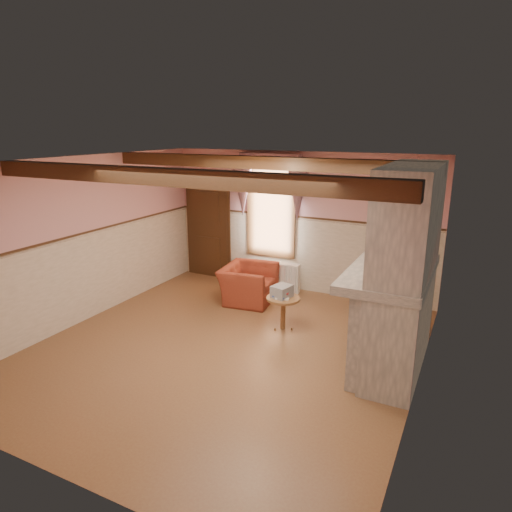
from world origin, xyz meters
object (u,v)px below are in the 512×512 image
at_px(oil_lamp, 395,254).
at_px(bowl, 390,267).
at_px(radiator, 282,277).
at_px(mantel_clock, 400,250).
at_px(armchair, 248,284).
at_px(side_table, 283,313).

bearing_deg(oil_lamp, bowl, -90.00).
xyz_separation_m(radiator, mantel_clock, (2.46, -1.46, 1.22)).
bearing_deg(oil_lamp, mantel_clock, 90.00).
height_order(armchair, radiator, armchair).
bearing_deg(bowl, oil_lamp, 90.00).
relative_size(side_table, mantel_clock, 2.32).
relative_size(armchair, oil_lamp, 3.80).
xyz_separation_m(armchair, oil_lamp, (2.84, -1.08, 1.21)).
height_order(armchair, mantel_clock, mantel_clock).
relative_size(armchair, mantel_clock, 4.43).
relative_size(radiator, bowl, 2.08).
height_order(side_table, mantel_clock, mantel_clock).
height_order(radiator, mantel_clock, mantel_clock).
height_order(side_table, oil_lamp, oil_lamp).
relative_size(side_table, radiator, 0.80).
relative_size(armchair, radiator, 1.52).
xyz_separation_m(radiator, bowl, (2.46, -2.17, 1.16)).
relative_size(side_table, bowl, 1.65).
distance_m(side_table, radiator, 1.78).
xyz_separation_m(armchair, mantel_clock, (2.84, -0.69, 1.17)).
relative_size(armchair, side_table, 1.91).
distance_m(bowl, oil_lamp, 0.33).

